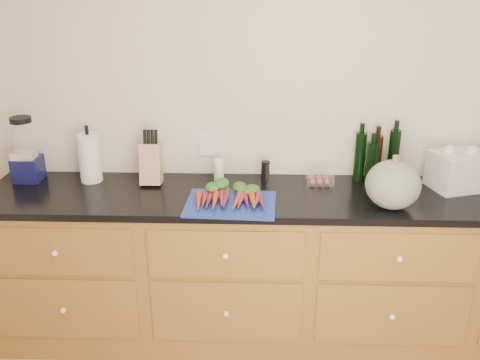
{
  "coord_description": "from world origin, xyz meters",
  "views": [
    {
      "loc": [
        -0.29,
        -1.45,
        2.13
      ],
      "look_at": [
        -0.38,
        1.2,
        1.06
      ],
      "focal_mm": 40.0,
      "sensor_mm": 36.0,
      "label": 1
    }
  ],
  "objects_px": {
    "blender_appliance": "(26,153)",
    "tomato_box": "(319,177)",
    "paper_towel": "(90,158)",
    "carrots": "(231,196)",
    "squash": "(393,185)",
    "knife_block": "(151,164)",
    "cutting_board": "(231,204)"
  },
  "relations": [
    {
      "from": "blender_appliance",
      "to": "paper_towel",
      "type": "xyz_separation_m",
      "value": [
        0.37,
        0.0,
        -0.03
      ]
    },
    {
      "from": "paper_towel",
      "to": "knife_block",
      "type": "distance_m",
      "value": 0.37
    },
    {
      "from": "carrots",
      "to": "paper_towel",
      "type": "xyz_separation_m",
      "value": [
        -0.84,
        0.28,
        0.11
      ]
    },
    {
      "from": "carrots",
      "to": "blender_appliance",
      "type": "xyz_separation_m",
      "value": [
        -1.21,
        0.28,
        0.13
      ]
    },
    {
      "from": "squash",
      "to": "blender_appliance",
      "type": "xyz_separation_m",
      "value": [
        -2.06,
        0.32,
        0.04
      ]
    },
    {
      "from": "blender_appliance",
      "to": "tomato_box",
      "type": "bearing_deg",
      "value": 0.4
    },
    {
      "from": "tomato_box",
      "to": "blender_appliance",
      "type": "bearing_deg",
      "value": -179.6
    },
    {
      "from": "cutting_board",
      "to": "carrots",
      "type": "distance_m",
      "value": 0.05
    },
    {
      "from": "cutting_board",
      "to": "carrots",
      "type": "bearing_deg",
      "value": 90.0
    },
    {
      "from": "knife_block",
      "to": "blender_appliance",
      "type": "bearing_deg",
      "value": 178.61
    },
    {
      "from": "cutting_board",
      "to": "squash",
      "type": "relative_size",
      "value": 1.66
    },
    {
      "from": "cutting_board",
      "to": "tomato_box",
      "type": "bearing_deg",
      "value": 33.22
    },
    {
      "from": "carrots",
      "to": "tomato_box",
      "type": "distance_m",
      "value": 0.58
    },
    {
      "from": "carrots",
      "to": "squash",
      "type": "relative_size",
      "value": 1.31
    },
    {
      "from": "carrots",
      "to": "squash",
      "type": "bearing_deg",
      "value": -2.37
    },
    {
      "from": "knife_block",
      "to": "paper_towel",
      "type": "bearing_deg",
      "value": 176.85
    },
    {
      "from": "cutting_board",
      "to": "carrots",
      "type": "relative_size",
      "value": 1.26
    },
    {
      "from": "blender_appliance",
      "to": "tomato_box",
      "type": "xyz_separation_m",
      "value": [
        1.72,
        0.01,
        -0.13
      ]
    },
    {
      "from": "cutting_board",
      "to": "knife_block",
      "type": "relative_size",
      "value": 2.01
    },
    {
      "from": "blender_appliance",
      "to": "tomato_box",
      "type": "height_order",
      "value": "blender_appliance"
    },
    {
      "from": "squash",
      "to": "carrots",
      "type": "bearing_deg",
      "value": 177.63
    },
    {
      "from": "squash",
      "to": "blender_appliance",
      "type": "relative_size",
      "value": 0.75
    },
    {
      "from": "cutting_board",
      "to": "squash",
      "type": "bearing_deg",
      "value": 0.08
    },
    {
      "from": "paper_towel",
      "to": "knife_block",
      "type": "bearing_deg",
      "value": -3.15
    },
    {
      "from": "carrots",
      "to": "squash",
      "type": "distance_m",
      "value": 0.85
    },
    {
      "from": "blender_appliance",
      "to": "knife_block",
      "type": "bearing_deg",
      "value": -1.39
    },
    {
      "from": "paper_towel",
      "to": "tomato_box",
      "type": "bearing_deg",
      "value": 0.43
    },
    {
      "from": "squash",
      "to": "tomato_box",
      "type": "relative_size",
      "value": 1.8
    },
    {
      "from": "blender_appliance",
      "to": "knife_block",
      "type": "height_order",
      "value": "blender_appliance"
    },
    {
      "from": "carrots",
      "to": "cutting_board",
      "type": "bearing_deg",
      "value": -90.0
    },
    {
      "from": "knife_block",
      "to": "carrots",
      "type": "bearing_deg",
      "value": -29.04
    },
    {
      "from": "blender_appliance",
      "to": "carrots",
      "type": "bearing_deg",
      "value": -13.07
    }
  ]
}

